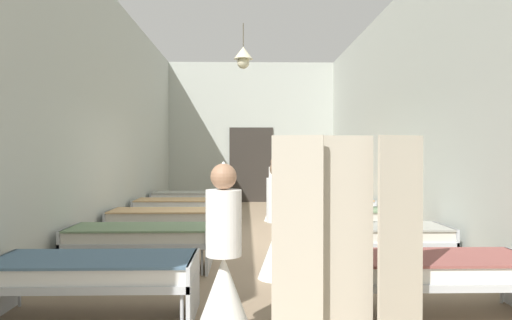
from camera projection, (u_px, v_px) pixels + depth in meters
ground_plane at (256, 245)px, 8.26m from camera, size 5.91×14.44×0.10m
room_shell at (255, 119)px, 9.46m from camera, size 5.71×14.04×4.51m
bed_left_row_0 at (94, 272)px, 4.42m from camera, size 1.90×0.84×0.57m
bed_right_row_0 at (432, 270)px, 4.49m from camera, size 1.90×0.84×0.57m
bed_left_row_1 at (140, 236)px, 6.32m from camera, size 1.90×0.84×0.57m
bed_right_row_1 at (377, 235)px, 6.39m from camera, size 1.90×0.84×0.57m
bed_left_row_2 at (164, 217)px, 8.22m from camera, size 1.90×0.84×0.57m
bed_right_row_2 at (347, 217)px, 8.29m from camera, size 1.90×0.84×0.57m
bed_left_row_3 at (179, 205)px, 10.12m from camera, size 1.90×0.84×0.57m
bed_right_row_3 at (328, 205)px, 10.19m from camera, size 1.90×0.84×0.57m
bed_left_row_4 at (190, 197)px, 12.01m from camera, size 1.90×0.84×0.57m
bed_right_row_4 at (315, 197)px, 12.09m from camera, size 1.90×0.84×0.57m
nurse_near_aisle at (275, 198)px, 10.84m from camera, size 0.52×0.52×1.49m
nurse_mid_aisle at (278, 236)px, 5.84m from camera, size 0.52×0.52×1.49m
nurse_far_aisle at (224, 276)px, 3.91m from camera, size 0.52×0.52×1.49m
patient_seated_primary at (352, 204)px, 6.37m from camera, size 0.44×0.44×0.80m
privacy_screen at (349, 240)px, 3.82m from camera, size 1.25×0.16×1.70m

